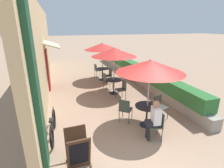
% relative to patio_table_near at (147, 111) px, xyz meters
% --- Properties ---
extents(ground_plane, '(120.00, 120.00, 0.00)m').
position_rel_patio_table_near_xyz_m(ground_plane, '(-0.82, -1.48, -0.54)').
color(ground_plane, '#9E7F66').
extents(cafe_facade_wall, '(0.98, 14.18, 4.20)m').
position_rel_patio_table_near_xyz_m(cafe_facade_wall, '(-3.37, 5.48, 1.55)').
color(cafe_facade_wall, '#D6B784').
rests_on(cafe_facade_wall, ground_plane).
extents(planter_hedge, '(0.60, 13.18, 1.01)m').
position_rel_patio_table_near_xyz_m(planter_hedge, '(1.93, 5.51, -0.01)').
color(planter_hedge, gray).
rests_on(planter_hedge, ground_plane).
extents(patio_table_near, '(0.81, 0.81, 0.73)m').
position_rel_patio_table_near_xyz_m(patio_table_near, '(0.00, 0.00, 0.00)').
color(patio_table_near, black).
rests_on(patio_table_near, ground_plane).
extents(patio_umbrella_near, '(2.13, 2.13, 2.31)m').
position_rel_patio_table_near_xyz_m(patio_umbrella_near, '(-0.00, 0.00, 1.52)').
color(patio_umbrella_near, '#B7B7BC').
rests_on(patio_umbrella_near, ground_plane).
extents(cafe_chair_near_left, '(0.47, 0.47, 0.87)m').
position_rel_patio_table_near_xyz_m(cafe_chair_near_left, '(-0.07, -0.75, -0.03)').
color(cafe_chair_near_left, '#384238').
rests_on(cafe_chair_near_left, ground_plane).
extents(seated_patron_near_left, '(0.45, 0.39, 1.25)m').
position_rel_patio_table_near_xyz_m(seated_patron_near_left, '(-0.18, -0.73, 0.14)').
color(seated_patron_near_left, '#23232D').
rests_on(seated_patron_near_left, ground_plane).
extents(cafe_chair_near_right, '(0.51, 0.51, 0.87)m').
position_rel_patio_table_near_xyz_m(cafe_chair_near_right, '(0.68, 0.32, -0.03)').
color(cafe_chair_near_right, '#384238').
rests_on(cafe_chair_near_right, ground_plane).
extents(cafe_chair_near_back, '(0.56, 0.56, 0.87)m').
position_rel_patio_table_near_xyz_m(cafe_chair_near_back, '(-0.61, 0.43, -0.03)').
color(cafe_chair_near_back, '#384238').
rests_on(cafe_chair_near_back, ground_plane).
extents(coffee_cup_near, '(0.07, 0.07, 0.09)m').
position_rel_patio_table_near_xyz_m(coffee_cup_near, '(0.05, 0.08, 0.23)').
color(coffee_cup_near, '#232328').
rests_on(coffee_cup_near, patio_table_near).
extents(patio_table_mid, '(0.81, 0.81, 0.73)m').
position_rel_patio_table_near_xyz_m(patio_table_mid, '(-0.14, 3.14, 0.00)').
color(patio_table_mid, black).
rests_on(patio_table_mid, ground_plane).
extents(patio_umbrella_mid, '(2.13, 2.13, 2.31)m').
position_rel_patio_table_near_xyz_m(patio_umbrella_mid, '(-0.14, 3.14, 1.52)').
color(patio_umbrella_mid, '#B7B7BC').
rests_on(patio_umbrella_mid, ground_plane).
extents(cafe_chair_mid_left, '(0.44, 0.44, 0.87)m').
position_rel_patio_table_near_xyz_m(cafe_chair_mid_left, '(0.02, 2.41, -0.03)').
color(cafe_chair_mid_left, '#384238').
rests_on(cafe_chair_mid_left, ground_plane).
extents(cafe_chair_mid_right, '(0.44, 0.44, 0.87)m').
position_rel_patio_table_near_xyz_m(cafe_chair_mid_right, '(-0.29, 3.88, -0.03)').
color(cafe_chair_mid_right, '#384238').
rests_on(cafe_chair_mid_right, ground_plane).
extents(coffee_cup_mid, '(0.07, 0.07, 0.09)m').
position_rel_patio_table_near_xyz_m(coffee_cup_mid, '(-0.22, 3.15, 0.23)').
color(coffee_cup_mid, teal).
rests_on(coffee_cup_mid, patio_table_mid).
extents(patio_table_far, '(0.81, 0.81, 0.73)m').
position_rel_patio_table_near_xyz_m(patio_table_far, '(-0.08, 5.56, 0.00)').
color(patio_table_far, black).
rests_on(patio_table_far, ground_plane).
extents(patio_umbrella_far, '(2.13, 2.13, 2.31)m').
position_rel_patio_table_near_xyz_m(patio_umbrella_far, '(-0.08, 5.56, 1.52)').
color(patio_umbrella_far, '#B7B7BC').
rests_on(patio_umbrella_far, ground_plane).
extents(cafe_chair_far_left, '(0.45, 0.45, 0.87)m').
position_rel_patio_table_near_xyz_m(cafe_chair_far_left, '(-0.26, 6.29, -0.03)').
color(cafe_chair_far_left, '#384238').
rests_on(cafe_chair_far_left, ground_plane).
extents(cafe_chair_far_right, '(0.45, 0.45, 0.87)m').
position_rel_patio_table_near_xyz_m(cafe_chair_far_right, '(0.10, 4.83, -0.03)').
color(cafe_chair_far_right, '#384238').
rests_on(cafe_chair_far_right, ground_plane).
extents(coffee_cup_far, '(0.07, 0.07, 0.09)m').
position_rel_patio_table_near_xyz_m(coffee_cup_far, '(-0.05, 5.64, 0.23)').
color(coffee_cup_far, white).
rests_on(coffee_cup_far, patio_table_far).
extents(bicycle_leaning, '(0.15, 1.68, 0.74)m').
position_rel_patio_table_near_xyz_m(bicycle_leaning, '(-3.02, 0.29, -0.20)').
color(bicycle_leaning, black).
rests_on(bicycle_leaning, ground_plane).
extents(menu_board, '(0.58, 0.66, 0.89)m').
position_rel_patio_table_near_xyz_m(menu_board, '(-2.44, -1.08, -0.10)').
color(menu_board, '#422819').
rests_on(menu_board, ground_plane).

